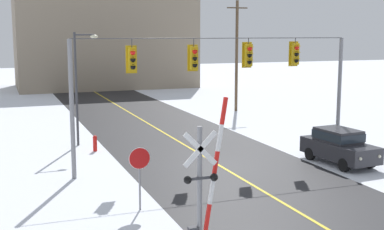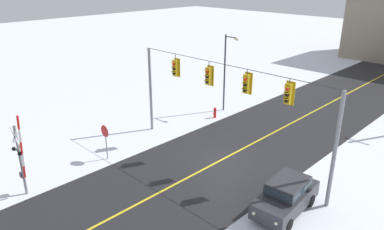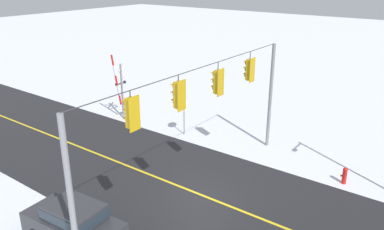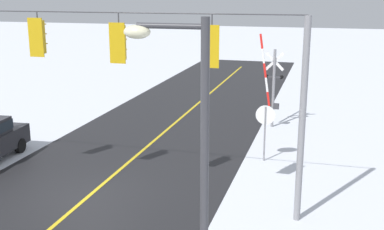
# 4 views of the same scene
# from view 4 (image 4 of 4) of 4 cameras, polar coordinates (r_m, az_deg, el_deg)

# --- Properties ---
(ground_plane) EXTENTS (160.00, 160.00, 0.00)m
(ground_plane) POSITION_cam_4_polar(r_m,az_deg,el_deg) (17.53, -11.69, -9.06)
(ground_plane) COLOR silver
(signal_span) EXTENTS (14.20, 0.47, 6.22)m
(signal_span) POSITION_cam_4_polar(r_m,az_deg,el_deg) (16.33, -12.57, 5.34)
(signal_span) COLOR gray
(signal_span) RESTS_ON ground
(stop_sign) EXTENTS (0.80, 0.09, 2.35)m
(stop_sign) POSITION_cam_4_polar(r_m,az_deg,el_deg) (20.13, 8.53, -0.65)
(stop_sign) COLOR gray
(stop_sign) RESTS_ON ground
(railroad_crossing) EXTENTS (1.29, 0.31, 4.75)m
(railroad_crossing) POSITION_cam_4_polar(r_m,az_deg,el_deg) (25.18, 9.34, 3.70)
(railroad_crossing) COLOR gray
(railroad_crossing) RESTS_ON ground
(streetlamp_near) EXTENTS (1.39, 0.28, 6.50)m
(streetlamp_near) POSITION_cam_4_polar(r_m,az_deg,el_deg) (8.05, -0.02, -7.27)
(streetlamp_near) COLOR #38383D
(streetlamp_near) RESTS_ON ground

